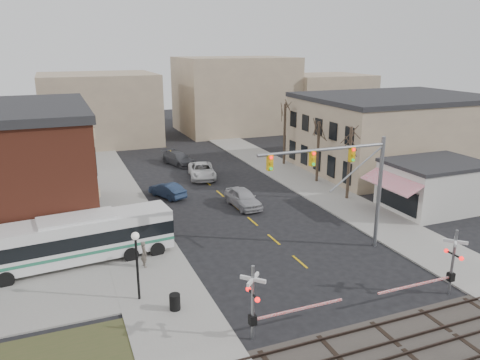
% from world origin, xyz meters
% --- Properties ---
extents(ground, '(160.00, 160.00, 0.00)m').
position_xyz_m(ground, '(0.00, 0.00, 0.00)').
color(ground, black).
rests_on(ground, ground).
extents(sidewalk_west, '(5.00, 60.00, 0.12)m').
position_xyz_m(sidewalk_west, '(-9.50, 20.00, 0.06)').
color(sidewalk_west, gray).
rests_on(sidewalk_west, ground).
extents(sidewalk_east, '(5.00, 60.00, 0.12)m').
position_xyz_m(sidewalk_east, '(9.50, 20.00, 0.06)').
color(sidewalk_east, gray).
rests_on(sidewalk_east, ground).
extents(ballast_strip, '(160.00, 5.00, 0.06)m').
position_xyz_m(ballast_strip, '(0.00, -8.00, 0.03)').
color(ballast_strip, '#332D28').
rests_on(ballast_strip, ground).
extents(rail_tracks, '(160.00, 3.91, 0.14)m').
position_xyz_m(rail_tracks, '(0.00, -8.00, 0.12)').
color(rail_tracks, '#2D231E').
rests_on(rail_tracks, ground).
extents(tan_building, '(20.30, 15.30, 8.50)m').
position_xyz_m(tan_building, '(22.00, 20.00, 4.26)').
color(tan_building, gray).
rests_on(tan_building, ground).
extents(awning_shop, '(9.74, 6.20, 4.30)m').
position_xyz_m(awning_shop, '(15.97, 7.00, 2.16)').
color(awning_shop, beige).
rests_on(awning_shop, ground).
extents(tree_east_a, '(0.28, 0.28, 6.75)m').
position_xyz_m(tree_east_a, '(10.50, 12.00, 3.50)').
color(tree_east_a, '#382B21').
rests_on(tree_east_a, sidewalk_east).
extents(tree_east_b, '(0.28, 0.28, 6.30)m').
position_xyz_m(tree_east_b, '(10.80, 18.00, 3.27)').
color(tree_east_b, '#382B21').
rests_on(tree_east_b, sidewalk_east).
extents(tree_east_c, '(0.28, 0.28, 7.20)m').
position_xyz_m(tree_east_c, '(11.00, 26.00, 3.72)').
color(tree_east_c, '#382B21').
rests_on(tree_east_c, sidewalk_east).
extents(transit_bus, '(12.34, 3.81, 3.13)m').
position_xyz_m(transit_bus, '(-13.58, 7.26, 1.77)').
color(transit_bus, silver).
rests_on(transit_bus, ground).
extents(traffic_signal_mast, '(9.50, 0.30, 8.00)m').
position_xyz_m(traffic_signal_mast, '(3.64, 2.31, 5.71)').
color(traffic_signal_mast, gray).
rests_on(traffic_signal_mast, ground).
extents(rr_crossing_west, '(5.60, 1.36, 4.00)m').
position_xyz_m(rr_crossing_west, '(-5.90, -4.66, 1.97)').
color(rr_crossing_west, gray).
rests_on(rr_crossing_west, ground).
extents(rr_crossing_east, '(5.60, 1.36, 4.00)m').
position_xyz_m(rr_crossing_east, '(5.61, -4.89, 1.97)').
color(rr_crossing_east, gray).
rests_on(rr_crossing_east, ground).
extents(street_lamp, '(0.44, 0.44, 4.06)m').
position_xyz_m(street_lamp, '(-10.85, 1.07, 3.05)').
color(street_lamp, black).
rests_on(street_lamp, sidewalk_west).
extents(trash_bin, '(0.60, 0.60, 0.89)m').
position_xyz_m(trash_bin, '(-9.24, -0.76, 0.57)').
color(trash_bin, black).
rests_on(trash_bin, sidewalk_west).
extents(car_a, '(2.21, 4.95, 1.65)m').
position_xyz_m(car_a, '(0.65, 13.67, 0.83)').
color(car_a, '#9D9DA1').
rests_on(car_a, ground).
extents(car_b, '(3.05, 4.44, 1.39)m').
position_xyz_m(car_b, '(-5.00, 18.87, 0.69)').
color(car_b, '#19273F').
rests_on(car_b, ground).
extents(car_c, '(3.70, 6.12, 1.59)m').
position_xyz_m(car_c, '(0.06, 24.07, 0.79)').
color(car_c, silver).
rests_on(car_c, ground).
extents(car_d, '(3.62, 5.62, 1.51)m').
position_xyz_m(car_d, '(-0.81, 30.64, 0.76)').
color(car_d, '#414246').
rests_on(car_d, ground).
extents(pedestrian_near, '(0.50, 0.69, 1.75)m').
position_xyz_m(pedestrian_near, '(-9.80, 4.97, 1.00)').
color(pedestrian_near, '#5B5249').
rests_on(pedestrian_near, sidewalk_west).
extents(pedestrian_far, '(1.14, 1.16, 1.88)m').
position_xyz_m(pedestrian_far, '(-9.76, 7.06, 1.06)').
color(pedestrian_far, '#374160').
rests_on(pedestrian_far, sidewalk_west).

